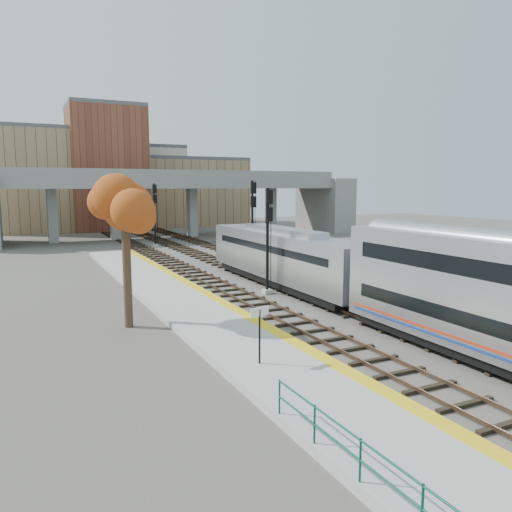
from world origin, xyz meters
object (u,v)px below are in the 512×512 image
signal_mast_mid (253,223)px  car_a (285,244)px  tree (125,209)px  car_c (299,240)px  signal_mast_far (155,215)px  locomotive (283,256)px  signal_mast_near (268,242)px  car_b (290,240)px

signal_mast_mid → car_a: size_ratio=2.25×
tree → car_c: bearing=46.2°
signal_mast_mid → car_a: 13.39m
signal_mast_far → car_c: bearing=-17.7°
signal_mast_far → tree: bearing=-106.8°
car_a → car_c: 5.83m
tree → car_a: bearing=46.8°
signal_mast_mid → locomotive: bearing=-102.1°
locomotive → tree: 14.14m
signal_mast_mid → car_c: 19.09m
locomotive → signal_mast_mid: signal_mast_mid is taller
signal_mast_mid → signal_mast_far: 19.43m
signal_mast_far → car_a: signal_mast_far is taller
signal_mast_mid → car_c: size_ratio=2.06×
locomotive → signal_mast_far: bearing=94.2°
signal_mast_far → locomotive: bearing=-85.8°
locomotive → signal_mast_near: signal_mast_near is taller
locomotive → signal_mast_near: (-2.10, -1.69, 1.32)m
tree → car_a: (23.10, 24.56, -5.51)m
locomotive → car_a: 21.78m
car_c → signal_mast_near: bearing=-140.2°
car_a → car_b: size_ratio=0.91×
locomotive → car_a: size_ratio=5.47×
signal_mast_near → car_b: (15.30, 23.83, -2.94)m
tree → car_c: 39.93m
signal_mast_mid → signal_mast_far: signal_mast_mid is taller
car_b → signal_mast_far: bearing=167.4°
locomotive → car_a: bearing=60.3°
locomotive → tree: size_ratio=2.30×
signal_mast_mid → car_a: bearing=47.5°
signal_mast_near → car_a: size_ratio=2.07×
signal_mast_far → tree: (-10.25, -34.01, 2.25)m
car_c → tree: bearing=-149.1°
car_a → car_c: bearing=46.4°
signal_mast_near → signal_mast_mid: bearing=69.6°
car_c → car_b: bearing=-173.9°
signal_mast_mid → car_b: 17.35m
signal_mast_near → car_b: size_ratio=1.89×
signal_mast_mid → tree: tree is taller
car_b → tree: bearing=-123.2°
signal_mast_mid → car_a: (8.76, 9.55, -3.38)m
locomotive → signal_mast_far: size_ratio=2.49×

